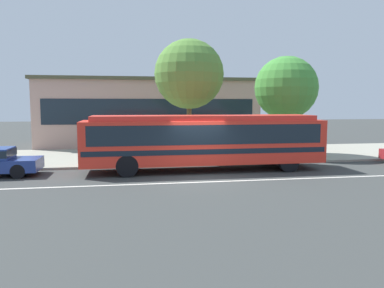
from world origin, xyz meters
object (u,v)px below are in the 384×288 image
at_px(pedestrian_waiting_near_sign, 224,143).
at_px(street_tree_near_stop, 189,74).
at_px(bus_stop_sign, 284,133).
at_px(transit_bus, 204,138).
at_px(pedestrian_walking_along_curb, 219,141).
at_px(street_tree_mid_block, 286,88).

distance_m(pedestrian_waiting_near_sign, street_tree_near_stop, 4.46).
relative_size(bus_stop_sign, street_tree_near_stop, 0.34).
distance_m(bus_stop_sign, street_tree_near_stop, 6.40).
bearing_deg(pedestrian_waiting_near_sign, street_tree_near_stop, 150.55).
bearing_deg(bus_stop_sign, street_tree_near_stop, 157.06).
relative_size(transit_bus, pedestrian_waiting_near_sign, 7.12).
bearing_deg(pedestrian_walking_along_curb, transit_bus, -116.28).
bearing_deg(pedestrian_walking_along_curb, pedestrian_waiting_near_sign, -20.67).
bearing_deg(street_tree_near_stop, pedestrian_waiting_near_sign, -29.45).
relative_size(street_tree_near_stop, street_tree_mid_block, 1.13).
bearing_deg(street_tree_near_stop, pedestrian_walking_along_curb, -30.97).
bearing_deg(street_tree_near_stop, street_tree_mid_block, 2.62).
bearing_deg(pedestrian_waiting_near_sign, pedestrian_walking_along_curb, 159.33).
distance_m(transit_bus, bus_stop_sign, 5.22).
xyz_separation_m(transit_bus, street_tree_near_stop, (-0.11, 3.90, 3.40)).
relative_size(pedestrian_waiting_near_sign, bus_stop_sign, 0.70).
relative_size(pedestrian_waiting_near_sign, street_tree_mid_block, 0.27).
xyz_separation_m(street_tree_near_stop, street_tree_mid_block, (6.13, 0.28, -0.74)).
bearing_deg(street_tree_mid_block, transit_bus, -145.25).
height_order(transit_bus, street_tree_near_stop, street_tree_near_stop).
xyz_separation_m(bus_stop_sign, street_tree_mid_block, (1.11, 2.40, 2.62)).
height_order(pedestrian_waiting_near_sign, street_tree_mid_block, street_tree_mid_block).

